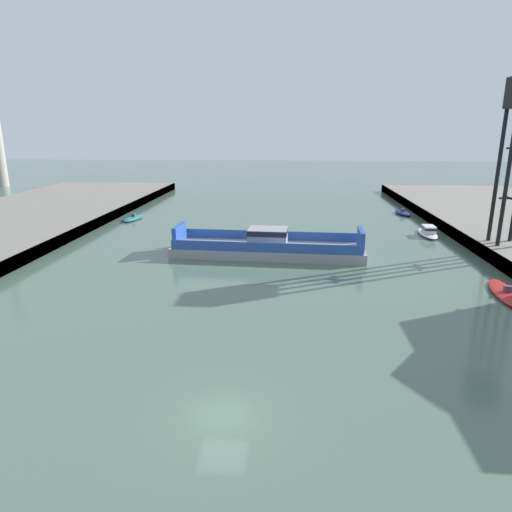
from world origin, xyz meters
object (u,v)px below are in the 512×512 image
at_px(moored_boat_near_left, 403,213).
at_px(moored_boat_mid_right, 428,232).
at_px(chain_ferry, 268,247).
at_px(moored_boat_far_left, 509,293).
at_px(moored_boat_mid_left, 134,218).

relative_size(moored_boat_near_left, moored_boat_mid_right, 0.77).
height_order(chain_ferry, moored_boat_near_left, chain_ferry).
relative_size(moored_boat_mid_right, moored_boat_far_left, 0.84).
distance_m(moored_boat_mid_right, moored_boat_far_left, 23.53).
distance_m(chain_ferry, moored_boat_far_left, 24.86).
height_order(chain_ferry, moored_boat_mid_left, chain_ferry).
relative_size(chain_ferry, moored_boat_far_left, 2.66).
height_order(chain_ferry, moored_boat_far_left, chain_ferry).
xyz_separation_m(moored_boat_near_left, moored_boat_far_left, (-0.12, -39.64, -0.09)).
height_order(moored_boat_mid_left, moored_boat_far_left, moored_boat_mid_left).
distance_m(moored_boat_near_left, moored_boat_mid_left, 45.53).
bearing_deg(moored_boat_mid_right, chain_ferry, -151.63).
distance_m(moored_boat_mid_left, moored_boat_mid_right, 45.18).
xyz_separation_m(chain_ferry, moored_boat_mid_right, (21.61, 11.67, -0.46)).
bearing_deg(moored_boat_far_left, moored_boat_mid_right, 90.56).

